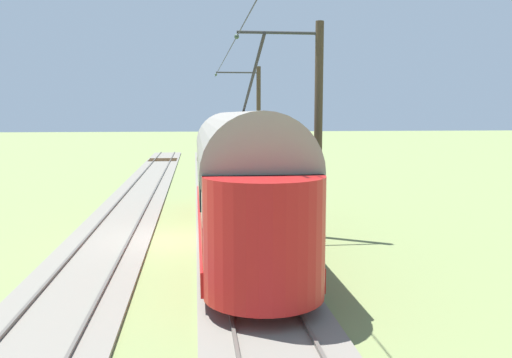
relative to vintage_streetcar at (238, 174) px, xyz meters
name	(u,v)px	position (x,y,z in m)	size (l,w,h in m)	color
ground_plane	(174,241)	(2.16, -0.32, -2.25)	(220.00, 220.00, 0.00)	olive
track_streetcar_siding	(237,235)	(0.00, -0.63, -2.20)	(2.80, 80.00, 0.18)	slate
track_adjacent_siding	(109,239)	(4.31, -0.63, -2.20)	(2.80, 80.00, 0.18)	slate
vintage_streetcar	(238,174)	(0.00, 0.00, 0.00)	(2.65, 15.75, 5.67)	red
catenary_pole_foreground	(257,120)	(-2.67, -17.29, 1.56)	(2.98, 0.28, 7.28)	#423323
catenary_pole_mid_near	(316,127)	(-2.67, -0.33, 1.56)	(2.98, 0.28, 7.28)	#423323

